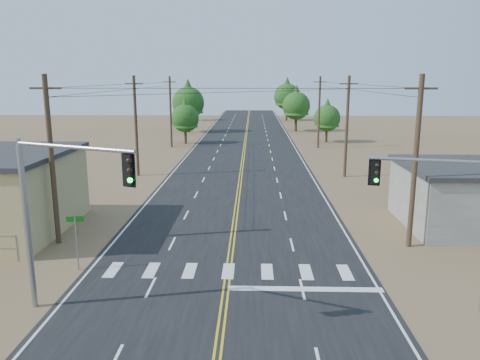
{
  "coord_description": "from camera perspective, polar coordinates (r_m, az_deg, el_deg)",
  "views": [
    {
      "loc": [
        1.24,
        -14.52,
        9.78
      ],
      "look_at": [
        0.43,
        14.11,
        3.5
      ],
      "focal_mm": 35.0,
      "sensor_mm": 36.0,
      "label": 1
    }
  ],
  "objects": [
    {
      "name": "tree_right_mid",
      "position": [
        87.96,
        6.88,
        9.31
      ],
      "size": [
        5.13,
        5.13,
        8.55
      ],
      "color": "#3F2D1E",
      "rests_on": "ground"
    },
    {
      "name": "utility_pole_right_mid",
      "position": [
        47.66,
        12.9,
        6.44
      ],
      "size": [
        1.8,
        0.3,
        10.0
      ],
      "color": "#4C3826",
      "rests_on": "ground"
    },
    {
      "name": "tree_left_mid",
      "position": [
        86.29,
        -6.34,
        9.73
      ],
      "size": [
        5.8,
        5.8,
        9.66
      ],
      "color": "#3F2D1E",
      "rests_on": "ground"
    },
    {
      "name": "utility_pole_left_mid",
      "position": [
        48.2,
        -12.57,
        6.52
      ],
      "size": [
        1.8,
        0.3,
        10.0
      ],
      "color": "#4C3826",
      "rests_on": "ground"
    },
    {
      "name": "street_sign",
      "position": [
        25.5,
        -19.35,
        -6.25
      ],
      "size": [
        0.86,
        0.17,
        2.9
      ],
      "rotation": [
        0.0,
        0.0,
        0.16
      ],
      "color": "gray",
      "rests_on": "ground"
    },
    {
      "name": "tree_right_near",
      "position": [
        73.37,
        10.57,
        7.75
      ],
      "size": [
        4.06,
        4.06,
        6.77
      ],
      "color": "#3F2D1E",
      "rests_on": "ground"
    },
    {
      "name": "utility_pole_left_far",
      "position": [
        67.71,
        -8.46,
        8.29
      ],
      "size": [
        1.8,
        0.3,
        10.0
      ],
      "color": "#4C3826",
      "rests_on": "ground"
    },
    {
      "name": "signal_mast_right",
      "position": [
        21.26,
        24.76,
        -3.27
      ],
      "size": [
        4.99,
        1.27,
        6.65
      ],
      "rotation": [
        0.0,
        0.0,
        -0.21
      ],
      "color": "gray",
      "rests_on": "ground"
    },
    {
      "name": "utility_pole_right_far",
      "position": [
        67.32,
        9.62,
        8.23
      ],
      "size": [
        1.8,
        0.3,
        10.0
      ],
      "color": "#4C3826",
      "rests_on": "ground"
    },
    {
      "name": "signal_mast_left",
      "position": [
        20.15,
        -21.73,
        -2.31
      ],
      "size": [
        5.44,
        2.48,
        7.4
      ],
      "rotation": [
        0.0,
        0.0,
        -0.39
      ],
      "color": "gray",
      "rests_on": "ground"
    },
    {
      "name": "utility_pole_left_near",
      "position": [
        29.37,
        -21.98,
        2.33
      ],
      "size": [
        1.8,
        0.3,
        10.0
      ],
      "color": "#4C3826",
      "rests_on": "ground"
    },
    {
      "name": "tree_left_far",
      "position": [
        110.57,
        -5.42,
        9.13
      ],
      "size": [
        3.58,
        3.58,
        5.96
      ],
      "color": "#3F2D1E",
      "rests_on": "ground"
    },
    {
      "name": "utility_pole_right_near",
      "position": [
        28.47,
        20.59,
        2.15
      ],
      "size": [
        1.8,
        0.3,
        10.0
      ],
      "color": "#4C3826",
      "rests_on": "ground"
    },
    {
      "name": "road",
      "position": [
        45.59,
        0.02,
        -0.01
      ],
      "size": [
        15.0,
        200.0,
        0.02
      ],
      "primitive_type": "cube",
      "color": "black",
      "rests_on": "ground"
    },
    {
      "name": "tree_right_far",
      "position": [
        110.38,
        5.74,
        10.41
      ],
      "size": [
        6.01,
        6.01,
        10.01
      ],
      "color": "#3F2D1E",
      "rests_on": "ground"
    },
    {
      "name": "tree_left_near",
      "position": [
        71.15,
        -6.72,
        7.82
      ],
      "size": [
        4.16,
        4.16,
        6.93
      ],
      "color": "#3F2D1E",
      "rests_on": "ground"
    }
  ]
}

